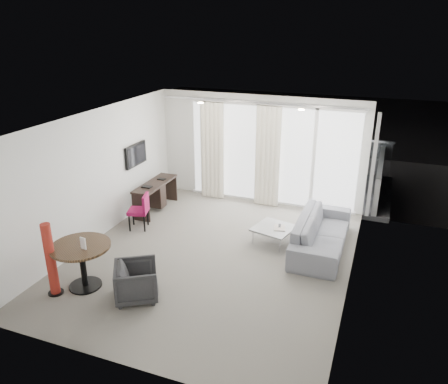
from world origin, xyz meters
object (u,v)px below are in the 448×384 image
(coffee_table, at_px, (273,235))
(rattan_chair_b, at_px, (330,178))
(desk_chair, at_px, (138,211))
(round_table, at_px, (83,266))
(rattan_chair_a, at_px, (303,165))
(red_lamp, at_px, (51,260))
(tub_armchair, at_px, (137,281))
(desk, at_px, (156,196))
(sofa, at_px, (322,233))

(coffee_table, height_order, rattan_chair_b, rattan_chair_b)
(desk_chair, distance_m, round_table, 2.27)
(rattan_chair_a, bearing_deg, coffee_table, -83.39)
(red_lamp, bearing_deg, tub_armchair, 15.53)
(coffee_table, relative_size, rattan_chair_a, 0.86)
(desk_chair, distance_m, rattan_chair_b, 5.02)
(red_lamp, relative_size, rattan_chair_a, 1.48)
(tub_armchair, height_order, coffee_table, tub_armchair)
(desk, height_order, coffee_table, desk)
(coffee_table, relative_size, sofa, 0.32)
(tub_armchair, xyz_separation_m, rattan_chair_b, (2.21, 5.81, 0.09))
(red_lamp, height_order, tub_armchair, red_lamp)
(round_table, bearing_deg, red_lamp, -134.49)
(red_lamp, bearing_deg, rattan_chair_b, 60.22)
(tub_armchair, bearing_deg, sofa, -73.98)
(round_table, height_order, rattan_chair_b, rattan_chair_b)
(desk_chair, relative_size, tub_armchair, 1.16)
(desk, xyz_separation_m, round_table, (0.45, -3.26, 0.06))
(red_lamp, relative_size, tub_armchair, 1.87)
(desk_chair, height_order, rattan_chair_a, rattan_chair_a)
(red_lamp, distance_m, rattan_chair_a, 7.40)
(desk, height_order, desk_chair, desk_chair)
(desk, xyz_separation_m, desk_chair, (0.14, -1.01, 0.06))
(red_lamp, distance_m, sofa, 4.91)
(coffee_table, bearing_deg, sofa, 5.45)
(tub_armchair, relative_size, coffee_table, 0.92)
(rattan_chair_b, bearing_deg, tub_armchair, -120.57)
(red_lamp, xyz_separation_m, tub_armchair, (1.33, 0.37, -0.32))
(desk, relative_size, round_table, 1.46)
(sofa, bearing_deg, red_lamp, 128.88)
(tub_armchair, height_order, rattan_chair_b, rattan_chair_b)
(coffee_table, bearing_deg, red_lamp, -134.00)
(round_table, distance_m, coffee_table, 3.69)
(round_table, xyz_separation_m, rattan_chair_a, (2.35, 6.55, 0.03))
(round_table, xyz_separation_m, rattan_chair_b, (3.20, 5.84, 0.00))
(desk_chair, relative_size, red_lamp, 0.62)
(desk, distance_m, desk_chair, 1.02)
(tub_armchair, bearing_deg, rattan_chair_b, -52.19)
(round_table, relative_size, coffee_table, 1.33)
(desk, distance_m, rattan_chair_b, 4.47)
(tub_armchair, bearing_deg, desk_chair, -0.85)
(rattan_chair_b, bearing_deg, red_lamp, -129.54)
(desk, distance_m, tub_armchair, 3.53)
(coffee_table, xyz_separation_m, rattan_chair_a, (-0.20, 3.90, 0.26))
(desk_chair, xyz_separation_m, tub_armchair, (1.31, -2.22, -0.08))
(rattan_chair_a, height_order, rattan_chair_b, rattan_chair_a)
(desk, bearing_deg, coffee_table, -11.36)
(red_lamp, height_order, rattan_chair_b, red_lamp)
(rattan_chair_a, xyz_separation_m, rattan_chair_b, (0.85, -0.72, -0.03))
(round_table, relative_size, tub_armchair, 1.45)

